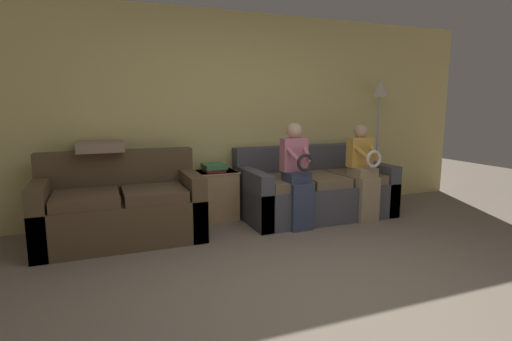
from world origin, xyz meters
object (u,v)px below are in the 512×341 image
child_left_seated (297,171)px  throw_pillow (100,146)px  couch_main (313,191)px  child_right_seated (364,168)px  couch_side (121,209)px  floor_lamp (379,103)px  book_stack (214,167)px  side_shelf (215,195)px

child_left_seated → throw_pillow: bearing=163.4°
couch_main → child_right_seated: child_right_seated is taller
couch_side → floor_lamp: floor_lamp is taller
book_stack → floor_lamp: size_ratio=0.18×
couch_main → book_stack: couch_main is taller
child_left_seated → side_shelf: (-0.78, 0.67, -0.36)m
couch_side → floor_lamp: bearing=5.3°
throw_pillow → book_stack: bearing=2.1°
child_right_seated → floor_lamp: (0.70, 0.65, 0.79)m
couch_main → throw_pillow: (-2.52, 0.20, 0.65)m
child_left_seated → throw_pillow: 2.17m
couch_side → side_shelf: 1.17m
couch_side → child_right_seated: (2.81, -0.33, 0.31)m
floor_lamp → side_shelf: bearing=179.5°
child_left_seated → book_stack: bearing=140.1°
couch_main → floor_lamp: size_ratio=1.08×
child_right_seated → side_shelf: 1.85m
book_stack → floor_lamp: (2.41, -0.02, 0.78)m
couch_side → child_right_seated: 2.85m
couch_main → couch_side: size_ratio=1.16×
couch_main → couch_side: bearing=-177.8°
couch_main → side_shelf: bearing=168.4°
child_right_seated → throw_pillow: child_right_seated is taller
throw_pillow → floor_lamp: bearing=0.5°
couch_main → child_right_seated: size_ratio=1.61×
couch_side → throw_pillow: 0.72m
couch_main → child_left_seated: child_left_seated is taller
child_left_seated → couch_side: bearing=170.4°
couch_main → couch_side: couch_side is taller
child_right_seated → book_stack: (-1.70, 0.67, 0.01)m
child_left_seated → side_shelf: child_left_seated is taller
side_shelf → floor_lamp: 2.64m
child_left_seated → side_shelf: size_ratio=1.99×
child_left_seated → child_right_seated: size_ratio=1.03×
couch_side → side_shelf: couch_side is taller
child_right_seated → floor_lamp: size_ratio=0.67×
child_left_seated → floor_lamp: bearing=21.8°
child_right_seated → child_left_seated: bearing=179.7°
child_left_seated → book_stack: (-0.79, 0.66, -0.01)m
floor_lamp → throw_pillow: (-3.68, -0.03, -0.47)m
side_shelf → floor_lamp: bearing=-0.5°
couch_main → side_shelf: (-1.23, 0.25, -0.00)m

